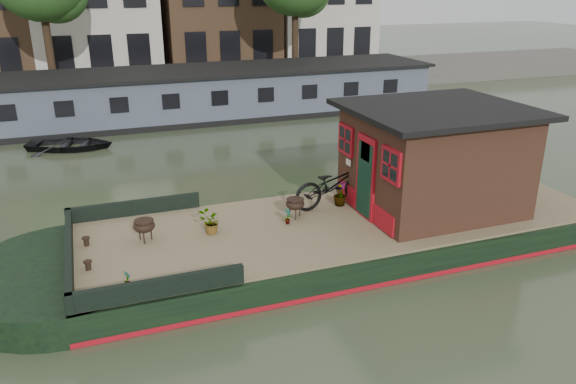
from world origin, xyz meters
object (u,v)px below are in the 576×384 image
object	(u,v)px
potted_plant_a	(288,216)
brazier_rear	(145,231)
brazier_front	(295,208)
cabin	(434,157)
dinghy	(70,140)
bicycle	(333,184)

from	to	relation	value
potted_plant_a	brazier_rear	xyz separation A→B (m)	(-3.07, 0.21, 0.05)
potted_plant_a	brazier_front	distance (m)	0.41
cabin	dinghy	world-z (taller)	cabin
cabin	bicycle	distance (m)	2.42
cabin	potted_plant_a	bearing A→B (deg)	176.77
cabin	bicycle	xyz separation A→B (m)	(-2.16, 0.86, -0.68)
brazier_rear	brazier_front	bearing A→B (deg)	1.20
bicycle	potted_plant_a	bearing A→B (deg)	106.59
brazier_rear	dinghy	world-z (taller)	brazier_rear
brazier_front	brazier_rear	world-z (taller)	brazier_rear
cabin	potted_plant_a	distance (m)	3.71
bicycle	brazier_rear	xyz separation A→B (m)	(-4.47, -0.45, -0.31)
dinghy	potted_plant_a	bearing A→B (deg)	-138.26
bicycle	dinghy	size ratio (longest dim) A/B	0.68
bicycle	brazier_rear	size ratio (longest dim) A/B	4.44
bicycle	brazier_rear	distance (m)	4.51
bicycle	potted_plant_a	size ratio (longest dim) A/B	5.60
cabin	brazier_front	world-z (taller)	cabin
brazier_rear	bicycle	bearing A→B (deg)	5.72
bicycle	dinghy	distance (m)	11.46
brazier_front	dinghy	xyz separation A→B (m)	(-4.85, 10.13, -0.56)
brazier_front	brazier_rear	distance (m)	3.36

